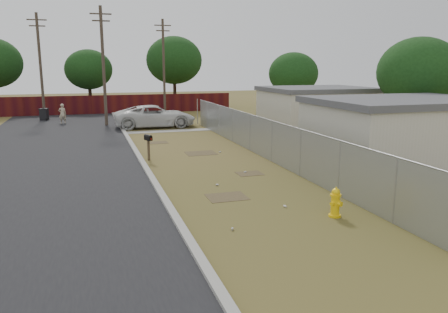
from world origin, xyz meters
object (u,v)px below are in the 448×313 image
object	(u,v)px
fire_hydrant	(335,203)
pedestrian	(62,114)
mailbox	(148,140)
trash_bin	(44,114)
pickup_truck	(155,116)

from	to	relation	value
fire_hydrant	pedestrian	xyz separation A→B (m)	(-9.10, 26.23, 0.36)
pedestrian	mailbox	bearing A→B (deg)	97.11
trash_bin	fire_hydrant	bearing A→B (deg)	-69.75
mailbox	pickup_truck	bearing A→B (deg)	79.91
pedestrian	trash_bin	distance (m)	3.29
fire_hydrant	mailbox	bearing A→B (deg)	113.60
pickup_truck	pedestrian	bearing A→B (deg)	57.75
mailbox	trash_bin	distance (m)	20.10
fire_hydrant	mailbox	distance (m)	10.95
fire_hydrant	pedestrian	bearing A→B (deg)	109.13
mailbox	pedestrian	size ratio (longest dim) A/B	0.80
mailbox	pedestrian	xyz separation A→B (m)	(-4.72, 16.21, -0.21)
fire_hydrant	pickup_truck	xyz separation A→B (m)	(-2.27, 21.83, 0.40)
mailbox	pickup_truck	size ratio (longest dim) A/B	0.21
pickup_truck	pedestrian	xyz separation A→B (m)	(-6.83, 4.40, -0.04)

